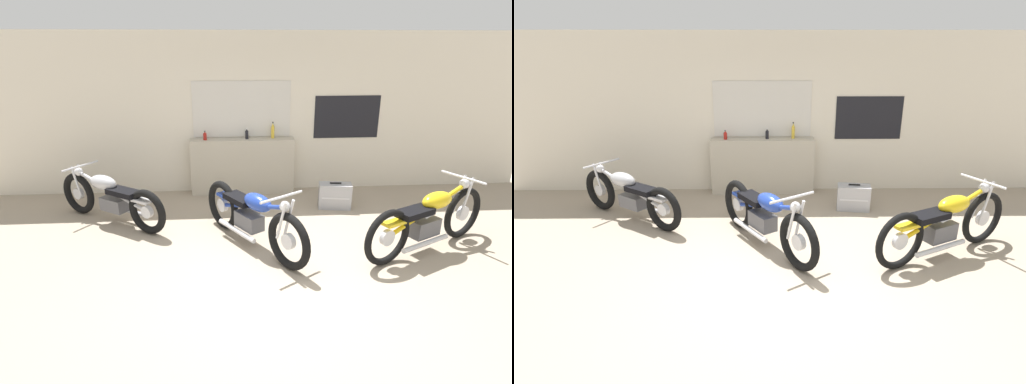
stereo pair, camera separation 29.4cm
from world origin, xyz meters
TOP-DOWN VIEW (x-y plane):
  - ground_plane at (0.00, 0.00)m, footprint 24.00×24.00m
  - wall_back at (0.00, 3.19)m, footprint 10.00×0.07m
  - sill_counter at (-0.30, 3.02)m, footprint 1.85×0.28m
  - bottle_leftmost at (-0.96, 3.00)m, footprint 0.06×0.06m
  - bottle_left_center at (-0.22, 3.03)m, footprint 0.06×0.06m
  - bottle_center at (0.24, 3.06)m, footprint 0.06×0.06m
  - motorcycle_silver at (-2.35, 1.82)m, footprint 1.85×1.30m
  - motorcycle_yellow at (2.02, 0.64)m, footprint 2.03×1.08m
  - motorcycle_blue at (-0.26, 0.93)m, footprint 1.27×1.87m
  - hard_case_silver at (1.19, 2.17)m, footprint 0.56×0.35m

SIDE VIEW (x-z plane):
  - ground_plane at x=0.00m, z-range 0.00..0.00m
  - hard_case_silver at x=1.19m, z-range -0.01..0.43m
  - motorcycle_silver at x=-2.35m, z-range -0.01..0.82m
  - motorcycle_blue at x=-0.26m, z-range -0.02..0.88m
  - motorcycle_yellow at x=2.02m, z-range -0.02..0.91m
  - sill_counter at x=-0.30m, z-range 0.00..1.00m
  - bottle_leftmost at x=-0.96m, z-range 0.99..1.15m
  - bottle_left_center at x=-0.22m, z-range 0.99..1.18m
  - bottle_center at x=0.24m, z-range 0.98..1.27m
  - wall_back at x=0.00m, z-range 0.00..2.80m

